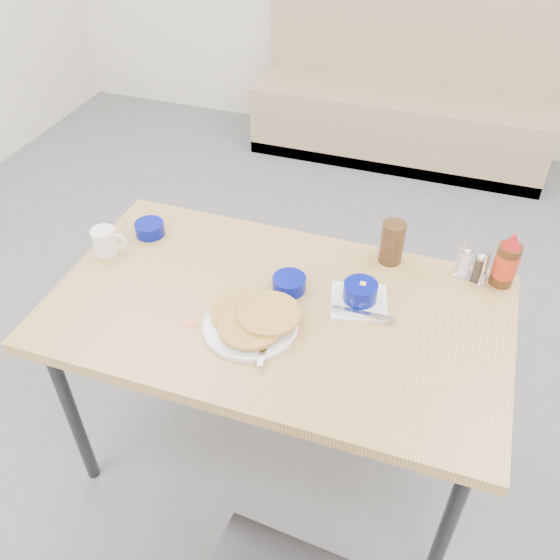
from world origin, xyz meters
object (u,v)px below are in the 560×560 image
(dining_table, at_px, (277,322))
(coffee_mug, at_px, (106,241))
(booth_bench, at_px, (402,103))
(amber_tumbler, at_px, (392,242))
(condiment_caddy, at_px, (472,266))
(pancake_plate, at_px, (252,321))
(butter_bowl, at_px, (289,284))
(creamer_bowl, at_px, (150,229))
(grits_setting, at_px, (360,294))
(syrup_bottle, at_px, (506,262))

(dining_table, bearing_deg, coffee_mug, 173.21)
(booth_bench, height_order, amber_tumbler, booth_bench)
(booth_bench, relative_size, dining_table, 1.36)
(condiment_caddy, bearing_deg, dining_table, -131.90)
(dining_table, bearing_deg, pancake_plate, -113.16)
(booth_bench, relative_size, butter_bowl, 17.97)
(creamer_bowl, distance_m, butter_bowl, 0.57)
(butter_bowl, bearing_deg, grits_setting, 3.59)
(syrup_bottle, bearing_deg, coffee_mug, -168.30)
(pancake_plate, relative_size, creamer_bowl, 2.84)
(dining_table, relative_size, amber_tumbler, 9.50)
(butter_bowl, bearing_deg, dining_table, -96.05)
(booth_bench, relative_size, condiment_caddy, 15.96)
(booth_bench, bearing_deg, creamer_bowl, -103.29)
(pancake_plate, distance_m, condiment_caddy, 0.73)
(creamer_bowl, bearing_deg, dining_table, -21.37)
(pancake_plate, relative_size, butter_bowl, 2.75)
(grits_setting, height_order, butter_bowl, grits_setting)
(dining_table, xyz_separation_m, pancake_plate, (-0.04, -0.10, 0.08))
(coffee_mug, bearing_deg, butter_bowl, 1.36)
(dining_table, bearing_deg, amber_tumbler, 50.27)
(booth_bench, bearing_deg, butter_bowl, -89.77)
(booth_bench, distance_m, syrup_bottle, 2.34)
(dining_table, distance_m, butter_bowl, 0.13)
(pancake_plate, xyz_separation_m, syrup_bottle, (0.68, 0.44, 0.06))
(creamer_bowl, bearing_deg, condiment_caddy, 6.57)
(coffee_mug, bearing_deg, amber_tumbler, 16.05)
(pancake_plate, distance_m, creamer_bowl, 0.60)
(dining_table, xyz_separation_m, amber_tumbler, (0.28, 0.34, 0.14))
(creamer_bowl, bearing_deg, amber_tumbler, 8.60)
(creamer_bowl, bearing_deg, syrup_bottle, 6.04)
(amber_tumbler, distance_m, condiment_caddy, 0.26)
(pancake_plate, xyz_separation_m, grits_setting, (0.28, 0.21, 0.01))
(syrup_bottle, bearing_deg, pancake_plate, -147.19)
(dining_table, xyz_separation_m, syrup_bottle, (0.64, 0.34, 0.15))
(butter_bowl, distance_m, syrup_bottle, 0.68)
(creamer_bowl, bearing_deg, pancake_plate, -31.91)
(dining_table, height_order, amber_tumbler, amber_tumbler)
(dining_table, relative_size, pancake_plate, 4.81)
(booth_bench, xyz_separation_m, dining_table, (0.00, -2.53, 0.35))
(butter_bowl, bearing_deg, creamer_bowl, 167.53)
(amber_tumbler, bearing_deg, butter_bowl, -137.63)
(booth_bench, bearing_deg, amber_tumbler, -82.66)
(pancake_plate, bearing_deg, condiment_caddy, 36.92)
(dining_table, distance_m, coffee_mug, 0.65)
(pancake_plate, relative_size, syrup_bottle, 1.49)
(coffee_mug, relative_size, creamer_bowl, 1.13)
(condiment_caddy, bearing_deg, butter_bowl, -138.93)
(coffee_mug, relative_size, amber_tumbler, 0.79)
(dining_table, relative_size, grits_setting, 6.26)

